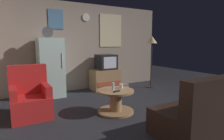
# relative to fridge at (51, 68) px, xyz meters

# --- Properties ---
(ground_plane) EXTENTS (12.00, 12.00, 0.00)m
(ground_plane) POSITION_rel_fridge_xyz_m (1.06, -2.04, -0.75)
(ground_plane) COLOR #232328
(wall_with_art) EXTENTS (5.20, 0.12, 2.51)m
(wall_with_art) POSITION_rel_fridge_xyz_m (1.06, 0.41, 0.51)
(wall_with_art) COLOR gray
(wall_with_art) RESTS_ON ground_plane
(fridge) EXTENTS (0.60, 0.62, 1.77)m
(fridge) POSITION_rel_fridge_xyz_m (0.00, 0.00, 0.00)
(fridge) COLOR silver
(fridge) RESTS_ON ground_plane
(tv_stand) EXTENTS (0.84, 0.53, 0.60)m
(tv_stand) POSITION_rel_fridge_xyz_m (1.58, 0.02, -0.46)
(tv_stand) COLOR #9E754C
(tv_stand) RESTS_ON ground_plane
(crt_tv) EXTENTS (0.54, 0.51, 0.44)m
(crt_tv) POSITION_rel_fridge_xyz_m (1.61, 0.02, 0.06)
(crt_tv) COLOR black
(crt_tv) RESTS_ON tv_stand
(standing_lamp) EXTENTS (0.32, 0.32, 1.59)m
(standing_lamp) POSITION_rel_fridge_xyz_m (2.93, -0.49, 0.60)
(standing_lamp) COLOR #332D28
(standing_lamp) RESTS_ON ground_plane
(coffee_table) EXTENTS (0.72, 0.72, 0.46)m
(coffee_table) POSITION_rel_fridge_xyz_m (0.86, -1.81, -0.53)
(coffee_table) COLOR #9E754C
(coffee_table) RESTS_ON ground_plane
(wine_glass) EXTENTS (0.05, 0.05, 0.15)m
(wine_glass) POSITION_rel_fridge_xyz_m (0.81, -1.79, -0.22)
(wine_glass) COLOR silver
(wine_glass) RESTS_ON coffee_table
(mug_ceramic_white) EXTENTS (0.08, 0.08, 0.09)m
(mug_ceramic_white) POSITION_rel_fridge_xyz_m (1.03, -1.73, -0.25)
(mug_ceramic_white) COLOR silver
(mug_ceramic_white) RESTS_ON coffee_table
(remote_control) EXTENTS (0.16, 0.08, 0.02)m
(remote_control) POSITION_rel_fridge_xyz_m (0.80, -1.94, -0.29)
(remote_control) COLOR black
(remote_control) RESTS_ON coffee_table
(armchair) EXTENTS (0.68, 0.68, 0.96)m
(armchair) POSITION_rel_fridge_xyz_m (-0.64, -1.21, -0.42)
(armchair) COLOR red
(armchair) RESTS_ON ground_plane
(couch) EXTENTS (1.70, 0.80, 0.92)m
(couch) POSITION_rel_fridge_xyz_m (1.67, -3.25, -0.44)
(couch) COLOR black
(couch) RESTS_ON ground_plane
(book_stack) EXTENTS (0.21, 0.17, 0.13)m
(book_stack) POSITION_rel_fridge_xyz_m (2.16, -0.17, -0.69)
(book_stack) COLOR #655060
(book_stack) RESTS_ON ground_plane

